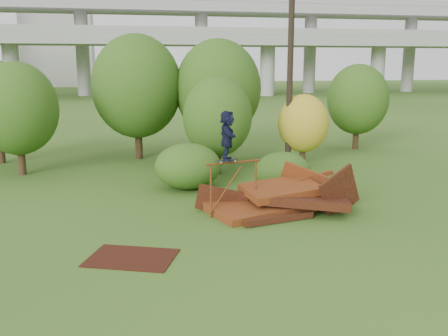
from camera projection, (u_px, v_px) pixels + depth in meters
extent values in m
plane|color=#2D5116|center=(265.00, 235.00, 14.38)|extent=(240.00, 240.00, 0.00)
cube|color=#49210D|center=(260.00, 207.00, 16.55)|extent=(3.67, 2.84, 0.54)
cube|color=black|center=(306.00, 200.00, 16.51)|extent=(3.17, 2.53, 0.54)
cube|color=#49210D|center=(281.00, 189.00, 16.79)|extent=(2.77, 2.07, 0.52)
cube|color=black|center=(340.00, 193.00, 16.49)|extent=(1.81, 0.88, 1.87)
cube|color=#49210D|center=(301.00, 186.00, 17.79)|extent=(1.57, 1.38, 1.87)
cube|color=black|center=(222.00, 201.00, 16.66)|extent=(1.83, 0.43, 1.18)
cube|color=black|center=(279.00, 219.00, 15.47)|extent=(2.38, 0.72, 0.20)
cube|color=#49210D|center=(315.00, 177.00, 17.50)|extent=(1.47, 0.47, 0.36)
cylinder|color=#673210|center=(211.00, 191.00, 15.81)|extent=(0.06, 0.06, 1.74)
cylinder|color=#673210|center=(256.00, 186.00, 16.51)|extent=(0.06, 0.06, 1.74)
cylinder|color=#673210|center=(234.00, 162.00, 15.98)|extent=(1.88, 0.53, 0.06)
cube|color=black|center=(227.00, 160.00, 15.85)|extent=(0.73, 0.36, 0.02)
cylinder|color=silver|center=(221.00, 162.00, 15.69)|extent=(0.06, 0.04, 0.05)
cylinder|color=silver|center=(219.00, 162.00, 15.82)|extent=(0.06, 0.04, 0.05)
cylinder|color=silver|center=(235.00, 161.00, 15.90)|extent=(0.06, 0.04, 0.05)
cylinder|color=silver|center=(233.00, 160.00, 16.04)|extent=(0.06, 0.04, 0.05)
imported|color=#131732|center=(227.00, 135.00, 15.69)|extent=(0.68, 1.51, 1.57)
cube|color=black|center=(132.00, 258.00, 12.66)|extent=(2.56, 2.21, 0.03)
cylinder|color=black|center=(21.00, 157.00, 21.97)|extent=(0.34, 0.34, 1.62)
ellipsoid|color=#224412|center=(17.00, 109.00, 21.53)|extent=(3.51, 3.51, 4.03)
cylinder|color=black|center=(139.00, 139.00, 25.73)|extent=(0.37, 0.37, 2.00)
ellipsoid|color=#224412|center=(137.00, 86.00, 25.17)|extent=(4.54, 4.54, 5.22)
cylinder|color=black|center=(217.00, 158.00, 22.25)|extent=(0.32, 0.32, 1.41)
ellipsoid|color=#224412|center=(217.00, 117.00, 21.86)|extent=(3.06, 3.06, 3.52)
cylinder|color=black|center=(218.00, 139.00, 26.00)|extent=(0.36, 0.36, 1.92)
ellipsoid|color=#224412|center=(218.00, 89.00, 25.46)|extent=(4.39, 4.39, 5.05)
cylinder|color=black|center=(302.00, 153.00, 24.53)|extent=(0.29, 0.29, 1.06)
ellipsoid|color=#A58C19|center=(303.00, 123.00, 24.23)|extent=(2.47, 2.47, 2.84)
cylinder|color=black|center=(356.00, 136.00, 28.58)|extent=(0.33, 0.33, 1.56)
ellipsoid|color=#224412|center=(358.00, 99.00, 28.16)|extent=(3.44, 3.44, 3.95)
cylinder|color=black|center=(1.00, 147.00, 24.60)|extent=(0.34, 0.34, 1.61)
ellipsoid|color=#224412|center=(188.00, 166.00, 19.51)|extent=(2.61, 2.41, 1.80)
ellipsoid|color=#224412|center=(283.00, 172.00, 19.08)|extent=(2.18, 2.00, 1.55)
cylinder|color=black|center=(290.00, 60.00, 23.26)|extent=(0.28, 0.28, 9.99)
cube|color=gray|center=(145.00, 40.00, 70.18)|extent=(160.00, 9.00, 1.40)
cube|color=gray|center=(142.00, 8.00, 74.90)|extent=(160.00, 9.00, 1.40)
cylinder|color=gray|center=(12.00, 69.00, 67.40)|extent=(2.20, 2.20, 8.00)
cylinder|color=gray|center=(146.00, 69.00, 71.01)|extent=(2.20, 2.20, 8.00)
cylinder|color=gray|center=(267.00, 69.00, 74.62)|extent=(2.20, 2.20, 8.00)
cube|color=#9E9E99|center=(58.00, 19.00, 105.96)|extent=(14.00, 14.00, 28.00)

